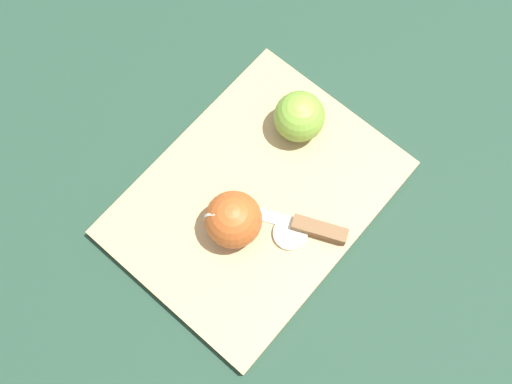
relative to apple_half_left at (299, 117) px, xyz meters
The scene contains 6 objects.
ground_plane 0.14m from the apple_half_left, ahead, with size 4.00×4.00×0.00m, color #1E3828.
cutting_board 0.13m from the apple_half_left, ahead, with size 0.43×0.34×0.02m.
apple_half_left is the anchor object (origin of this frame).
apple_half_right 0.18m from the apple_half_left, ahead, with size 0.08×0.08×0.08m.
knife 0.16m from the apple_half_left, 39.33° to the left, with size 0.07×0.17×0.02m.
apple_slice 0.17m from the apple_half_left, 28.44° to the left, with size 0.05×0.05×0.01m.
Camera 1 is at (0.23, 0.15, 0.83)m, focal length 42.00 mm.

